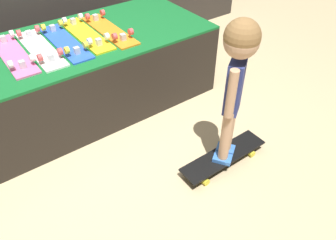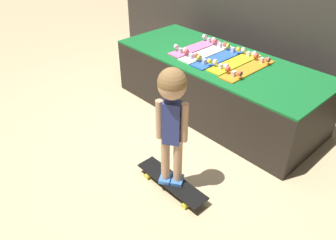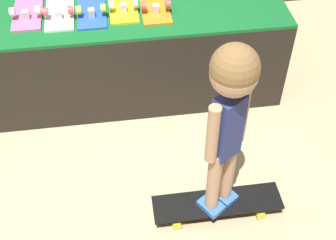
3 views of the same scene
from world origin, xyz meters
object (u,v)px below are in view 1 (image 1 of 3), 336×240
(skateboard_blue_on_rack, at_px, (65,41))
(skateboard_yellow_on_rack, at_px, (86,34))
(skateboard_pink_on_rack, at_px, (13,54))
(skateboard_on_floor, at_px, (223,157))
(skateboard_orange_on_rack, at_px, (109,29))
(child, at_px, (237,69))
(skateboard_white_on_rack, at_px, (40,48))

(skateboard_blue_on_rack, bearing_deg, skateboard_yellow_on_rack, 8.94)
(skateboard_pink_on_rack, height_order, skateboard_on_floor, skateboard_pink_on_rack)
(skateboard_pink_on_rack, xyz_separation_m, skateboard_orange_on_rack, (0.78, -0.04, 0.00))
(child, bearing_deg, skateboard_pink_on_rack, 92.89)
(skateboard_white_on_rack, relative_size, skateboard_yellow_on_rack, 1.00)
(skateboard_white_on_rack, distance_m, skateboard_yellow_on_rack, 0.39)
(skateboard_white_on_rack, bearing_deg, skateboard_blue_on_rack, -2.23)
(skateboard_white_on_rack, height_order, skateboard_yellow_on_rack, same)
(skateboard_white_on_rack, distance_m, skateboard_blue_on_rack, 0.19)
(skateboard_white_on_rack, xyz_separation_m, skateboard_on_floor, (0.79, -1.28, -0.60))
(skateboard_pink_on_rack, xyz_separation_m, skateboard_yellow_on_rack, (0.58, -0.00, 0.00))
(skateboard_pink_on_rack, distance_m, skateboard_white_on_rack, 0.20)
(skateboard_pink_on_rack, height_order, child, child)
(skateboard_pink_on_rack, bearing_deg, child, -53.12)
(skateboard_yellow_on_rack, bearing_deg, skateboard_white_on_rack, -176.61)
(skateboard_yellow_on_rack, bearing_deg, skateboard_pink_on_rack, 179.59)
(skateboard_pink_on_rack, relative_size, skateboard_blue_on_rack, 1.00)
(skateboard_white_on_rack, bearing_deg, skateboard_on_floor, -58.42)
(skateboard_yellow_on_rack, relative_size, child, 0.70)
(child, bearing_deg, skateboard_orange_on_rack, 65.22)
(skateboard_white_on_rack, bearing_deg, skateboard_orange_on_rack, -1.44)
(skateboard_blue_on_rack, relative_size, skateboard_orange_on_rack, 1.00)
(skateboard_yellow_on_rack, height_order, child, child)
(skateboard_on_floor, bearing_deg, child, 0.00)
(skateboard_yellow_on_rack, xyz_separation_m, skateboard_on_floor, (0.40, -1.31, -0.60))
(skateboard_orange_on_rack, bearing_deg, skateboard_white_on_rack, 178.56)
(skateboard_blue_on_rack, height_order, skateboard_yellow_on_rack, same)
(skateboard_pink_on_rack, distance_m, skateboard_orange_on_rack, 0.78)
(skateboard_white_on_rack, height_order, skateboard_orange_on_rack, same)
(skateboard_yellow_on_rack, bearing_deg, child, -72.97)
(skateboard_orange_on_rack, bearing_deg, skateboard_on_floor, -80.78)
(skateboard_orange_on_rack, height_order, skateboard_on_floor, skateboard_orange_on_rack)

